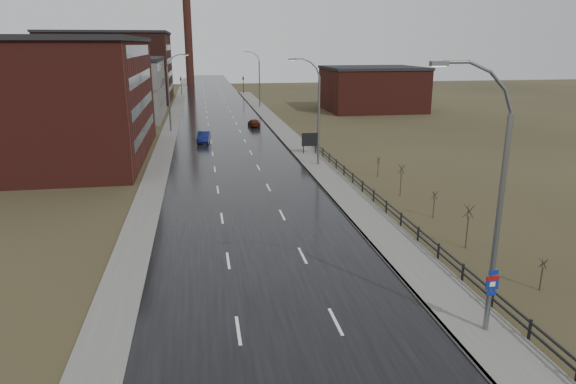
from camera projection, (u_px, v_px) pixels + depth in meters
name	position (u px, v px, depth m)	size (l,w,h in m)	color
ground	(305.00, 380.00, 20.09)	(320.00, 320.00, 0.00)	#2D2819
road	(225.00, 132.00, 76.91)	(14.00, 300.00, 0.06)	black
sidewalk_right	(318.00, 167.00, 54.61)	(3.20, 180.00, 0.18)	#595651
curb_right	(304.00, 168.00, 54.37)	(0.16, 180.00, 0.18)	slate
sidewalk_left	(169.00, 133.00, 75.57)	(2.40, 260.00, 0.12)	#595651
warehouse_near	(42.00, 99.00, 57.43)	(22.44, 28.56, 13.50)	#471914
warehouse_mid	(115.00, 88.00, 89.59)	(16.32, 20.40, 10.50)	slate
warehouse_far	(111.00, 67.00, 116.49)	(26.52, 24.48, 15.50)	#331611
building_right	(372.00, 89.00, 101.49)	(18.36, 16.32, 8.50)	#471914
smokestack	(188.00, 35.00, 156.89)	(2.70, 2.70, 30.70)	#331611
streetlight_main	(493.00, 207.00, 21.68)	(3.91, 0.29, 12.11)	slate
streetlight_right_mid	(316.00, 112.00, 53.95)	(3.36, 0.28, 11.35)	slate
streetlight_left	(171.00, 92.00, 75.94)	(3.36, 0.28, 11.35)	slate
streetlight_right_far	(258.00, 79.00, 105.09)	(3.36, 0.28, 11.35)	slate
guardrail	(390.00, 208.00, 38.91)	(0.10, 53.05, 1.10)	black
shrub_b	(542.00, 274.00, 27.22)	(0.44, 0.46, 1.81)	#382D23
shrub_c	(468.00, 225.00, 32.69)	(0.69, 0.73, 2.94)	#382D23
shrub_d	(434.00, 204.00, 38.65)	(0.50, 0.53, 2.09)	#382D23
shrub_e	(401.00, 179.00, 44.06)	(0.66, 0.70, 2.82)	#382D23
shrub_f	(378.00, 166.00, 50.57)	(0.49, 0.51, 2.04)	#382D23
billboard	(310.00, 140.00, 60.72)	(1.92, 0.17, 2.63)	black
traffic_light_left	(181.00, 77.00, 131.17)	(0.58, 2.73, 5.30)	black
traffic_light_right	(243.00, 77.00, 133.77)	(0.58, 2.73, 5.30)	black
car_near	(204.00, 137.00, 68.42)	(1.52, 4.36, 1.44)	#0E1548
car_far	(254.00, 123.00, 81.50)	(1.50, 3.74, 1.27)	#45160B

